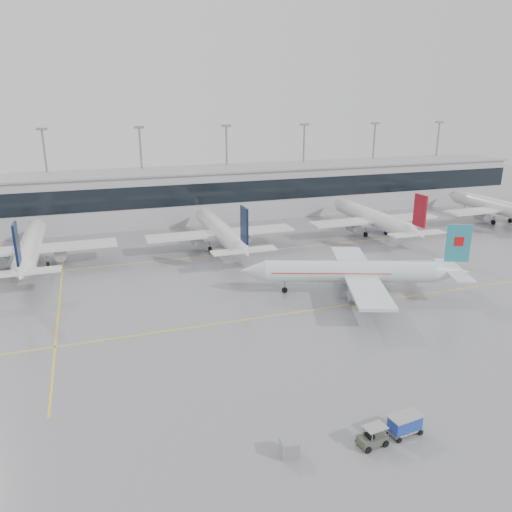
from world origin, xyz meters
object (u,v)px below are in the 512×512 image
object	(u,v)px
gse_unit	(290,448)
baggage_tug	(372,439)
baggage_cart	(405,423)
air_canada_jet	(358,272)

from	to	relation	value
gse_unit	baggage_tug	bearing A→B (deg)	-0.28
baggage_tug	baggage_cart	distance (m)	3.63
baggage_tug	gse_unit	distance (m)	7.40
gse_unit	air_canada_jet	bearing A→B (deg)	60.43
baggage_tug	gse_unit	bearing A→B (deg)	164.52
baggage_cart	air_canada_jet	bearing A→B (deg)	60.48
baggage_tug	gse_unit	size ratio (longest dim) A/B	2.59
air_canada_jet	gse_unit	size ratio (longest dim) A/B	23.43
air_canada_jet	baggage_cart	bearing A→B (deg)	87.05
baggage_tug	baggage_cart	xyz separation A→B (m)	(3.57, 0.43, 0.47)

